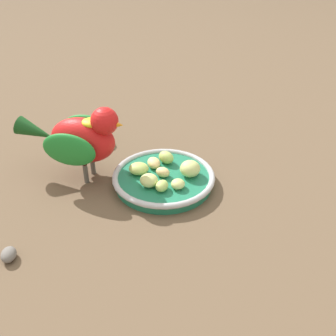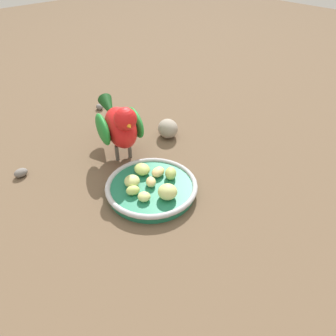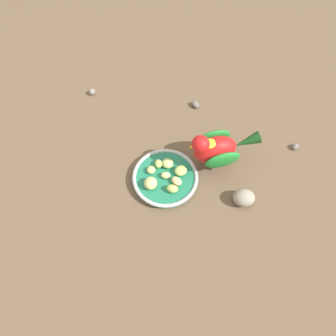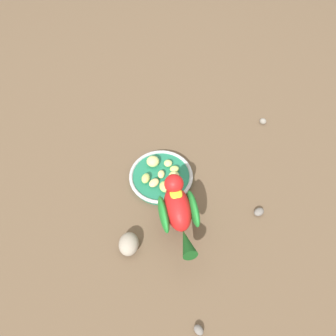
% 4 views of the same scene
% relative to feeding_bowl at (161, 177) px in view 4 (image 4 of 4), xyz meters
% --- Properties ---
extents(ground_plane, '(4.00, 4.00, 0.00)m').
position_rel_feeding_bowl_xyz_m(ground_plane, '(-0.02, -0.00, -0.01)').
color(ground_plane, brown).
extents(feeding_bowl, '(0.19, 0.19, 0.02)m').
position_rel_feeding_bowl_xyz_m(feeding_bowl, '(0.00, 0.00, 0.00)').
color(feeding_bowl, '#1E7251').
rests_on(feeding_bowl, ground_plane).
extents(apple_piece_0, '(0.03, 0.03, 0.02)m').
position_rel_feeding_bowl_xyz_m(apple_piece_0, '(-0.00, -0.00, 0.01)').
color(apple_piece_0, '#E5C67F').
rests_on(apple_piece_0, feeding_bowl).
extents(apple_piece_1, '(0.05, 0.05, 0.03)m').
position_rel_feeding_bowl_xyz_m(apple_piece_1, '(0.05, -0.00, 0.02)').
color(apple_piece_1, '#C6D17A').
rests_on(apple_piece_1, feeding_bowl).
extents(apple_piece_2, '(0.04, 0.04, 0.02)m').
position_rel_feeding_bowl_xyz_m(apple_piece_2, '(0.01, 0.05, 0.02)').
color(apple_piece_2, '#B2CC66').
rests_on(apple_piece_2, feeding_bowl).
extents(apple_piece_3, '(0.03, 0.04, 0.02)m').
position_rel_feeding_bowl_xyz_m(apple_piece_3, '(-0.02, 0.03, 0.01)').
color(apple_piece_3, '#E5C67F').
rests_on(apple_piece_3, feeding_bowl).
extents(apple_piece_4, '(0.05, 0.05, 0.02)m').
position_rel_feeding_bowl_xyz_m(apple_piece_4, '(-0.03, -0.03, 0.02)').
color(apple_piece_4, '#C6D17A').
rests_on(apple_piece_4, feeding_bowl).
extents(apple_piece_5, '(0.04, 0.04, 0.02)m').
position_rel_feeding_bowl_xyz_m(apple_piece_5, '(-0.05, 0.01, 0.02)').
color(apple_piece_5, '#B2CC66').
rests_on(apple_piece_5, feeding_bowl).
extents(apple_piece_6, '(0.03, 0.03, 0.02)m').
position_rel_feeding_bowl_xyz_m(apple_piece_6, '(0.02, -0.04, 0.01)').
color(apple_piece_6, '#C6D17A').
rests_on(apple_piece_6, feeding_bowl).
extents(apple_piece_7, '(0.03, 0.03, 0.02)m').
position_rel_feeding_bowl_xyz_m(apple_piece_7, '(-0.01, -0.04, 0.01)').
color(apple_piece_7, '#B2CC66').
rests_on(apple_piece_7, feeding_bowl).
extents(parrot, '(0.21, 0.13, 0.15)m').
position_rel_feeding_bowl_xyz_m(parrot, '(-0.15, 0.03, 0.07)').
color(parrot, '#59544C').
rests_on(parrot, ground_plane).
extents(rock_large, '(0.08, 0.08, 0.05)m').
position_rel_feeding_bowl_xyz_m(rock_large, '(-0.14, 0.18, 0.01)').
color(rock_large, gray).
rests_on(rock_large, ground_plane).
extents(pebble_0, '(0.02, 0.03, 0.02)m').
position_rel_feeding_bowl_xyz_m(pebble_0, '(-0.24, -0.18, -0.00)').
color(pebble_0, slate).
rests_on(pebble_0, ground_plane).
extents(pebble_1, '(0.03, 0.03, 0.02)m').
position_rel_feeding_bowl_xyz_m(pebble_1, '(0.02, -0.42, -0.00)').
color(pebble_1, gray).
rests_on(pebble_1, ground_plane).
extents(pebble_2, '(0.03, 0.02, 0.02)m').
position_rel_feeding_bowl_xyz_m(pebble_2, '(-0.39, 0.13, -0.00)').
color(pebble_2, slate).
rests_on(pebble_2, ground_plane).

